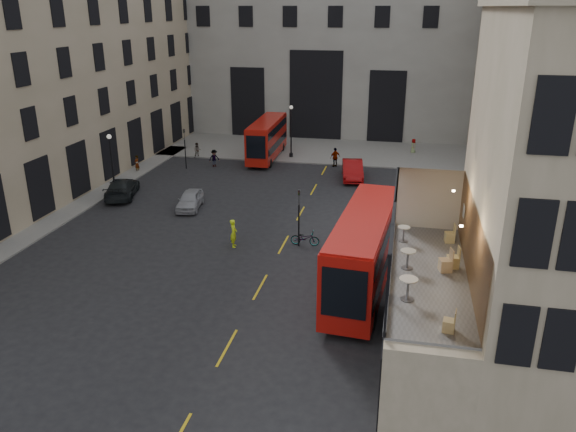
% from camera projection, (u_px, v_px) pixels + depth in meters
% --- Properties ---
extents(ground, '(140.00, 140.00, 0.00)m').
position_uv_depth(ground, '(270.00, 353.00, 25.01)').
color(ground, black).
rests_on(ground, ground).
extents(host_building_main, '(7.26, 11.40, 15.10)m').
position_uv_depth(host_building_main, '(534.00, 203.00, 20.37)').
color(host_building_main, '#BBA88C').
rests_on(host_building_main, ground).
extents(host_frontage, '(3.00, 11.00, 4.50)m').
position_uv_depth(host_frontage, '(424.00, 325.00, 22.97)').
color(host_frontage, '#BBA88C').
rests_on(host_frontage, ground).
extents(cafe_floor, '(3.00, 10.00, 0.10)m').
position_uv_depth(cafe_floor, '(428.00, 275.00, 22.16)').
color(cafe_floor, slate).
rests_on(cafe_floor, host_frontage).
extents(gateway, '(35.00, 10.60, 18.00)m').
position_uv_depth(gateway, '(323.00, 53.00, 66.69)').
color(gateway, '#A1A096').
rests_on(gateway, ground).
extents(building_right, '(16.60, 18.60, 20.00)m').
position_uv_depth(building_right, '(567.00, 52.00, 54.17)').
color(building_right, gray).
rests_on(building_right, ground).
extents(pavement_far, '(40.00, 12.00, 0.12)m').
position_uv_depth(pavement_far, '(298.00, 148.00, 60.98)').
color(pavement_far, slate).
rests_on(pavement_far, ground).
extents(pavement_left, '(8.00, 48.00, 0.12)m').
position_uv_depth(pavement_left, '(11.00, 221.00, 40.23)').
color(pavement_left, slate).
rests_on(pavement_left, ground).
extents(traffic_light_near, '(0.16, 0.20, 3.80)m').
position_uv_depth(traffic_light_near, '(299.00, 211.00, 35.35)').
color(traffic_light_near, black).
rests_on(traffic_light_near, ground).
extents(traffic_light_far, '(0.16, 0.20, 3.80)m').
position_uv_depth(traffic_light_far, '(185.00, 144.00, 52.72)').
color(traffic_light_far, black).
rests_on(traffic_light_far, ground).
extents(street_lamp_a, '(0.36, 0.36, 5.33)m').
position_uv_depth(street_lamp_a, '(113.00, 171.00, 43.95)').
color(street_lamp_a, black).
rests_on(street_lamp_a, ground).
extents(street_lamp_b, '(0.36, 0.36, 5.33)m').
position_uv_depth(street_lamp_b, '(291.00, 135.00, 56.50)').
color(street_lamp_b, black).
rests_on(street_lamp_b, ground).
extents(bus_near, '(3.35, 11.11, 4.37)m').
position_uv_depth(bus_near, '(364.00, 248.00, 29.76)').
color(bus_near, '#AF110C').
rests_on(bus_near, ground).
extents(bus_far, '(2.52, 9.81, 3.89)m').
position_uv_depth(bus_far, '(267.00, 137.00, 56.43)').
color(bus_far, '#B0140C').
rests_on(bus_far, ground).
extents(car_a, '(2.18, 4.17, 1.36)m').
position_uv_depth(car_a, '(190.00, 200.00, 42.75)').
color(car_a, '#9A9CA2').
rests_on(car_a, ground).
extents(car_b, '(2.46, 5.22, 1.65)m').
position_uv_depth(car_b, '(352.00, 170.00, 50.06)').
color(car_b, '#9B090A').
rests_on(car_b, ground).
extents(car_c, '(3.50, 5.60, 1.51)m').
position_uv_depth(car_c, '(122.00, 188.00, 45.33)').
color(car_c, black).
rests_on(car_c, ground).
extents(bicycle, '(1.87, 0.68, 0.98)m').
position_uv_depth(bicycle, '(305.00, 238.00, 36.17)').
color(bicycle, gray).
rests_on(bicycle, ground).
extents(cyclist, '(0.58, 0.76, 1.85)m').
position_uv_depth(cyclist, '(234.00, 233.00, 35.80)').
color(cyclist, '#D6FA1A').
rests_on(cyclist, ground).
extents(pedestrian_a, '(0.92, 0.83, 1.55)m').
position_uv_depth(pedestrian_a, '(197.00, 150.00, 57.12)').
color(pedestrian_a, gray).
rests_on(pedestrian_a, ground).
extents(pedestrian_b, '(1.21, 1.17, 1.66)m').
position_uv_depth(pedestrian_b, '(214.00, 158.00, 53.93)').
color(pedestrian_b, gray).
rests_on(pedestrian_b, ground).
extents(pedestrian_c, '(1.13, 1.03, 1.86)m').
position_uv_depth(pedestrian_c, '(335.00, 157.00, 53.87)').
color(pedestrian_c, gray).
rests_on(pedestrian_c, ground).
extents(pedestrian_d, '(0.56, 0.80, 1.56)m').
position_uv_depth(pedestrian_d, '(413.00, 146.00, 58.78)').
color(pedestrian_d, gray).
rests_on(pedestrian_d, ground).
extents(pedestrian_e, '(0.47, 0.64, 1.59)m').
position_uv_depth(pedestrian_e, '(137.00, 164.00, 52.14)').
color(pedestrian_e, gray).
rests_on(pedestrian_e, ground).
extents(cafe_table_near, '(0.67, 0.67, 0.84)m').
position_uv_depth(cafe_table_near, '(408.00, 286.00, 19.98)').
color(cafe_table_near, silver).
rests_on(cafe_table_near, cafe_floor).
extents(cafe_table_mid, '(0.62, 0.62, 0.78)m').
position_uv_depth(cafe_table_mid, '(408.00, 257.00, 22.41)').
color(cafe_table_mid, beige).
rests_on(cafe_table_mid, cafe_floor).
extents(cafe_table_far, '(0.55, 0.55, 0.69)m').
position_uv_depth(cafe_table_far, '(404.00, 232.00, 25.05)').
color(cafe_table_far, silver).
rests_on(cafe_table_far, cafe_floor).
extents(cafe_chair_a, '(0.44, 0.44, 0.78)m').
position_uv_depth(cafe_chair_a, '(449.00, 325.00, 18.12)').
color(cafe_chair_a, tan).
rests_on(cafe_chair_a, cafe_floor).
extents(cafe_chair_b, '(0.56, 0.56, 0.94)m').
position_uv_depth(cafe_chair_b, '(446.00, 264.00, 22.26)').
color(cafe_chair_b, '#D7AF7C').
rests_on(cafe_chair_b, cafe_floor).
extents(cafe_chair_c, '(0.50, 0.50, 0.90)m').
position_uv_depth(cafe_chair_c, '(453.00, 261.00, 22.57)').
color(cafe_chair_c, '#DCC47F').
rests_on(cafe_chair_c, cafe_floor).
extents(cafe_chair_d, '(0.46, 0.46, 0.84)m').
position_uv_depth(cafe_chair_d, '(450.00, 237.00, 25.03)').
color(cafe_chair_d, '#D9C47D').
rests_on(cafe_chair_d, cafe_floor).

